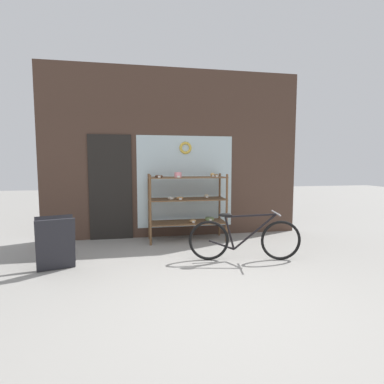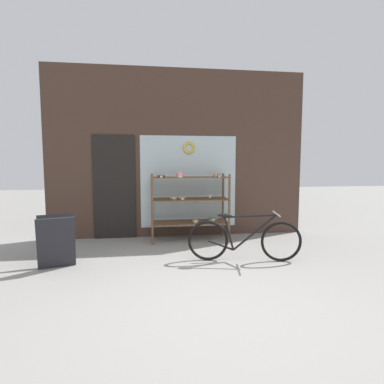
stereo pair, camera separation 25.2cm
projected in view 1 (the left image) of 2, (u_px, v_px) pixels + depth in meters
ground_plane at (210, 297)px, 3.45m from camera, size 30.00×30.00×0.00m
storefront_facade at (174, 156)px, 6.21m from camera, size 5.34×0.13×3.46m
display_case at (188, 200)px, 5.92m from camera, size 1.52×0.56×1.36m
bicycle at (244, 239)px, 4.73m from camera, size 1.76×0.50×0.77m
sandwich_board at (55, 243)px, 4.29m from camera, size 0.60×0.51×0.76m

